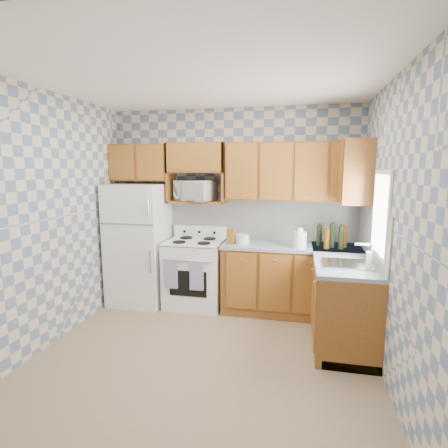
# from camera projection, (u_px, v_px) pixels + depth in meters

# --- Properties ---
(floor) EXTENTS (3.40, 3.40, 0.00)m
(floor) POSITION_uv_depth(u_px,v_px,m) (204.00, 356.00, 3.56)
(floor) COLOR #7D674F
(floor) RESTS_ON ground
(back_wall) EXTENTS (3.40, 0.02, 2.70)m
(back_wall) POSITION_uv_depth(u_px,v_px,m) (233.00, 207.00, 4.89)
(back_wall) COLOR slate
(back_wall) RESTS_ON ground
(right_wall) EXTENTS (0.02, 3.20, 2.70)m
(right_wall) POSITION_uv_depth(u_px,v_px,m) (394.00, 232.00, 2.99)
(right_wall) COLOR slate
(right_wall) RESTS_ON ground
(backsplash_back) EXTENTS (2.60, 0.02, 0.56)m
(backsplash_back) POSITION_uv_depth(u_px,v_px,m) (261.00, 219.00, 4.82)
(backsplash_back) COLOR white
(backsplash_back) RESTS_ON back_wall
(backsplash_right) EXTENTS (0.02, 1.60, 0.56)m
(backsplash_right) POSITION_uv_depth(u_px,v_px,m) (372.00, 233.00, 3.79)
(backsplash_right) COLOR white
(backsplash_right) RESTS_ON right_wall
(refrigerator) EXTENTS (0.75, 0.70, 1.68)m
(refrigerator) POSITION_uv_depth(u_px,v_px,m) (139.00, 244.00, 4.90)
(refrigerator) COLOR white
(refrigerator) RESTS_ON floor
(stove_body) EXTENTS (0.76, 0.65, 0.90)m
(stove_body) POSITION_uv_depth(u_px,v_px,m) (195.00, 274.00, 4.82)
(stove_body) COLOR white
(stove_body) RESTS_ON floor
(cooktop) EXTENTS (0.76, 0.65, 0.02)m
(cooktop) POSITION_uv_depth(u_px,v_px,m) (195.00, 242.00, 4.74)
(cooktop) COLOR silver
(cooktop) RESTS_ON stove_body
(backguard) EXTENTS (0.76, 0.08, 0.17)m
(backguard) POSITION_uv_depth(u_px,v_px,m) (200.00, 231.00, 4.99)
(backguard) COLOR white
(backguard) RESTS_ON cooktop
(dish_towel_left) EXTENTS (0.18, 0.02, 0.38)m
(dish_towel_left) POSITION_uv_depth(u_px,v_px,m) (171.00, 274.00, 4.51)
(dish_towel_left) COLOR navy
(dish_towel_left) RESTS_ON stove_body
(dish_towel_right) EXTENTS (0.18, 0.02, 0.38)m
(dish_towel_right) POSITION_uv_depth(u_px,v_px,m) (197.00, 276.00, 4.44)
(dish_towel_right) COLOR navy
(dish_towel_right) RESTS_ON stove_body
(base_cabinets_back) EXTENTS (1.75, 0.60, 0.88)m
(base_cabinets_back) POSITION_uv_depth(u_px,v_px,m) (291.00, 280.00, 4.57)
(base_cabinets_back) COLOR brown
(base_cabinets_back) RESTS_ON floor
(base_cabinets_right) EXTENTS (0.60, 1.60, 0.88)m
(base_cabinets_right) POSITION_uv_depth(u_px,v_px,m) (341.00, 297.00, 3.97)
(base_cabinets_right) COLOR brown
(base_cabinets_right) RESTS_ON floor
(countertop_back) EXTENTS (1.77, 0.63, 0.04)m
(countertop_back) POSITION_uv_depth(u_px,v_px,m) (292.00, 246.00, 4.49)
(countertop_back) COLOR slate
(countertop_back) RESTS_ON base_cabinets_back
(countertop_right) EXTENTS (0.63, 1.60, 0.04)m
(countertop_right) POSITION_uv_depth(u_px,v_px,m) (342.00, 258.00, 3.90)
(countertop_right) COLOR slate
(countertop_right) RESTS_ON base_cabinets_right
(upper_cabinets_back) EXTENTS (1.75, 0.33, 0.74)m
(upper_cabinets_back) POSITION_uv_depth(u_px,v_px,m) (294.00, 172.00, 4.48)
(upper_cabinets_back) COLOR brown
(upper_cabinets_back) RESTS_ON back_wall
(upper_cabinets_fridge) EXTENTS (0.82, 0.33, 0.50)m
(upper_cabinets_fridge) POSITION_uv_depth(u_px,v_px,m) (141.00, 163.00, 4.90)
(upper_cabinets_fridge) COLOR brown
(upper_cabinets_fridge) RESTS_ON back_wall
(upper_cabinets_right) EXTENTS (0.33, 0.70, 0.74)m
(upper_cabinets_right) POSITION_uv_depth(u_px,v_px,m) (355.00, 172.00, 4.15)
(upper_cabinets_right) COLOR brown
(upper_cabinets_right) RESTS_ON right_wall
(microwave_shelf) EXTENTS (0.80, 0.33, 0.03)m
(microwave_shelf) POSITION_uv_depth(u_px,v_px,m) (198.00, 202.00, 4.81)
(microwave_shelf) COLOR brown
(microwave_shelf) RESTS_ON back_wall
(microwave) EXTENTS (0.59, 0.49, 0.28)m
(microwave) POSITION_uv_depth(u_px,v_px,m) (195.00, 191.00, 4.77)
(microwave) COLOR white
(microwave) RESTS_ON microwave_shelf
(sink) EXTENTS (0.48, 0.40, 0.03)m
(sink) POSITION_uv_depth(u_px,v_px,m) (347.00, 264.00, 3.56)
(sink) COLOR #B7B7BC
(sink) RESTS_ON countertop_right
(window) EXTENTS (0.02, 0.66, 0.86)m
(window) POSITION_uv_depth(u_px,v_px,m) (381.00, 214.00, 3.41)
(window) COLOR silver
(window) RESTS_ON right_wall
(bottle_0) EXTENTS (0.07, 0.07, 0.30)m
(bottle_0) POSITION_uv_depth(u_px,v_px,m) (332.00, 236.00, 4.32)
(bottle_0) COLOR black
(bottle_0) RESTS_ON countertop_back
(bottle_1) EXTENTS (0.07, 0.07, 0.28)m
(bottle_1) POSITION_uv_depth(u_px,v_px,m) (341.00, 238.00, 4.24)
(bottle_1) COLOR black
(bottle_1) RESTS_ON countertop_back
(bottle_2) EXTENTS (0.07, 0.07, 0.26)m
(bottle_2) POSITION_uv_depth(u_px,v_px,m) (344.00, 237.00, 4.33)
(bottle_2) COLOR #543208
(bottle_2) RESTS_ON countertop_back
(bottle_3) EXTENTS (0.07, 0.07, 0.24)m
(bottle_3) POSITION_uv_depth(u_px,v_px,m) (327.00, 239.00, 4.26)
(bottle_3) COLOR #543208
(bottle_3) RESTS_ON countertop_back
(bottle_4) EXTENTS (0.07, 0.07, 0.27)m
(bottle_4) POSITION_uv_depth(u_px,v_px,m) (319.00, 235.00, 4.41)
(bottle_4) COLOR black
(bottle_4) RESTS_ON countertop_back
(knife_block) EXTENTS (0.10, 0.10, 0.20)m
(knife_block) POSITION_uv_depth(u_px,v_px,m) (231.00, 236.00, 4.53)
(knife_block) COLOR brown
(knife_block) RESTS_ON countertop_back
(electric_kettle) EXTENTS (0.16, 0.16, 0.20)m
(electric_kettle) POSITION_uv_depth(u_px,v_px,m) (300.00, 240.00, 4.29)
(electric_kettle) COLOR white
(electric_kettle) RESTS_ON countertop_back
(food_containers) EXTENTS (0.19, 0.19, 0.12)m
(food_containers) POSITION_uv_depth(u_px,v_px,m) (243.00, 239.00, 4.55)
(food_containers) COLOR beige
(food_containers) RESTS_ON countertop_back
(soap_bottle) EXTENTS (0.06, 0.06, 0.17)m
(soap_bottle) POSITION_uv_depth(u_px,v_px,m) (369.00, 260.00, 3.40)
(soap_bottle) COLOR beige
(soap_bottle) RESTS_ON countertop_right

